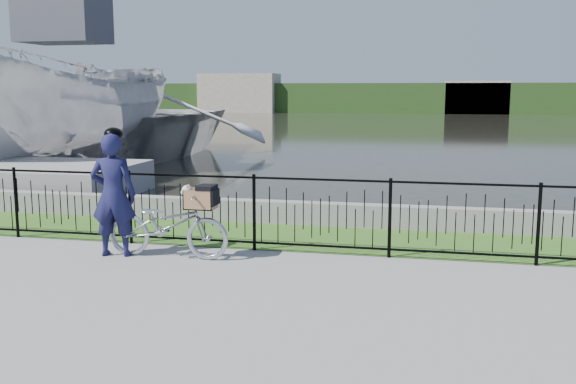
% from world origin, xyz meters
% --- Properties ---
extents(ground, '(120.00, 120.00, 0.00)m').
position_xyz_m(ground, '(0.00, 0.00, 0.00)').
color(ground, gray).
rests_on(ground, ground).
extents(grass_strip, '(60.00, 2.00, 0.01)m').
position_xyz_m(grass_strip, '(0.00, 2.60, 0.00)').
color(grass_strip, '#39651F').
rests_on(grass_strip, ground).
extents(water, '(120.00, 120.00, 0.00)m').
position_xyz_m(water, '(0.00, 33.00, 0.00)').
color(water, '#27261E').
rests_on(water, ground).
extents(quay_wall, '(60.00, 0.30, 0.40)m').
position_xyz_m(quay_wall, '(0.00, 3.60, 0.20)').
color(quay_wall, gray).
rests_on(quay_wall, ground).
extents(fence, '(14.00, 0.06, 1.15)m').
position_xyz_m(fence, '(0.00, 1.60, 0.58)').
color(fence, black).
rests_on(fence, ground).
extents(far_treeline, '(120.00, 6.00, 3.00)m').
position_xyz_m(far_treeline, '(0.00, 60.00, 1.50)').
color(far_treeline, '#26441A').
rests_on(far_treeline, ground).
extents(far_building_left, '(8.00, 4.00, 4.00)m').
position_xyz_m(far_building_left, '(-18.00, 58.00, 2.00)').
color(far_building_left, '#A69885').
rests_on(far_building_left, ground).
extents(far_building_right, '(6.00, 3.00, 3.20)m').
position_xyz_m(far_building_right, '(6.00, 58.50, 1.60)').
color(far_building_right, '#A69885').
rests_on(far_building_right, ground).
extents(bicycle_rig, '(1.80, 0.63, 1.09)m').
position_xyz_m(bicycle_rig, '(-2.08, 0.94, 0.49)').
color(bicycle_rig, '#ADB3BA').
rests_on(bicycle_rig, ground).
extents(cyclist, '(0.71, 0.53, 1.86)m').
position_xyz_m(cyclist, '(-2.89, 0.87, 0.92)').
color(cyclist, '#16173E').
rests_on(cyclist, ground).
extents(boat_near, '(4.43, 9.27, 5.25)m').
position_xyz_m(boat_near, '(-8.42, 8.95, 1.86)').
color(boat_near, '#B8B9B8').
rests_on(boat_near, water).
extents(boat_far, '(9.32, 12.54, 2.49)m').
position_xyz_m(boat_far, '(-9.14, 12.90, 1.25)').
color(boat_far, '#B8B9B8').
rests_on(boat_far, water).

